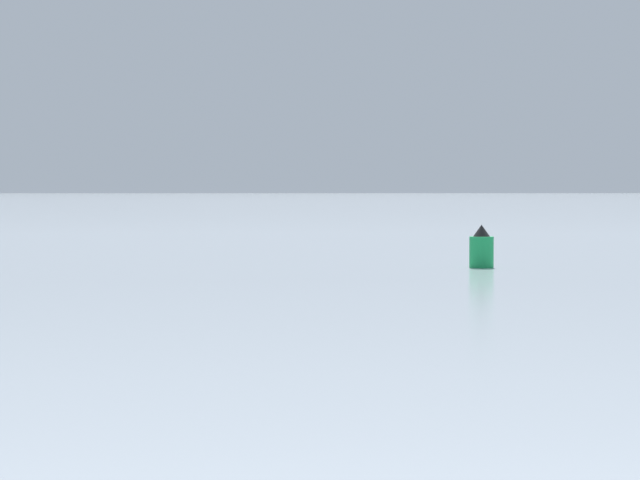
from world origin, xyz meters
TOP-DOWN VIEW (x-y plane):
  - distant_headland at (-200.48, 1496.93)m, footprint 1403.18×570.16m
  - channel_buoy at (4.02, 46.50)m, footprint 1.02×1.02m

SIDE VIEW (x-z plane):
  - channel_buoy at x=4.02m, z-range -0.11..1.69m
  - distant_headland at x=-200.48m, z-range 0.00..25.73m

